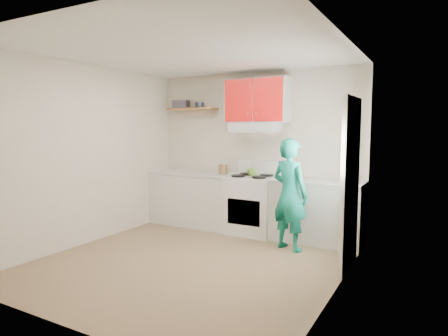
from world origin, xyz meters
The scene contains 21 objects.
floor centered at (0.00, 0.00, 0.00)m, with size 3.80×3.80×0.00m, color brown.
ceiling centered at (0.00, 0.00, 2.60)m, with size 3.60×3.80×0.04m, color white.
back_wall centered at (0.00, 1.90, 1.30)m, with size 3.60×0.04×2.60m, color beige.
front_wall centered at (0.00, -1.90, 1.30)m, with size 3.60×0.04×2.60m, color beige.
left_wall centered at (-1.80, 0.00, 1.30)m, with size 0.04×3.80×2.60m, color beige.
right_wall centered at (1.80, 0.00, 1.30)m, with size 0.04×3.80×2.60m, color beige.
door centered at (1.78, 0.70, 1.02)m, with size 0.05×0.85×2.05m, color white.
door_glass centered at (1.75, 0.70, 1.45)m, with size 0.01×0.55×0.95m, color white.
counter_left centered at (-1.04, 1.60, 0.45)m, with size 1.52×0.60×0.90m, color silver.
counter_right centered at (1.14, 1.60, 0.45)m, with size 1.32×0.60×0.90m, color silver.
stove centered at (0.10, 1.57, 0.46)m, with size 0.76×0.65×0.92m, color white.
range_hood centered at (0.10, 1.68, 1.70)m, with size 0.76×0.44×0.15m, color silver.
upper_cabinets centered at (0.10, 1.73, 2.12)m, with size 1.02×0.33×0.70m, color red.
shelf centered at (-1.15, 1.75, 2.02)m, with size 0.90×0.30×0.04m, color brown.
books centered at (-1.41, 1.77, 2.11)m, with size 0.27×0.19×0.14m, color #463F47.
tin centered at (-1.02, 1.78, 2.09)m, with size 0.16×0.16×0.10m, color #333D4C.
kettle centered at (0.06, 1.64, 0.99)m, with size 0.16×0.16×0.14m, color #4B7621.
crock centered at (-0.47, 1.63, 0.99)m, with size 0.15×0.15×0.18m, color brown.
cutting_board centered at (0.96, 1.50, 0.91)m, with size 0.29×0.21×0.02m, color olive.
silicone_mat centered at (1.43, 1.58, 0.90)m, with size 0.30×0.25×0.01m, color red.
person centered at (0.90, 1.06, 0.77)m, with size 0.56×0.37×1.55m, color #0C6E5B.
Camera 1 is at (2.68, -4.00, 1.69)m, focal length 31.17 mm.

